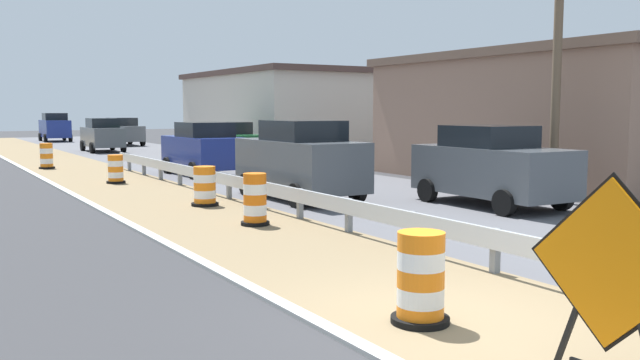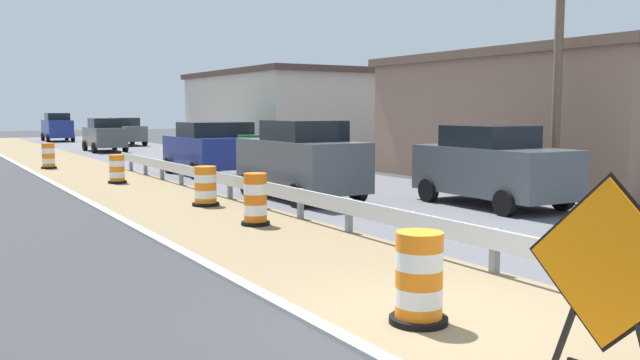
{
  "view_description": "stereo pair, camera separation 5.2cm",
  "coord_description": "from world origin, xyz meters",
  "px_view_note": "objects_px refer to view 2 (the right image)",
  "views": [
    {
      "loc": [
        -5.28,
        -5.95,
        2.53
      ],
      "look_at": [
        1.48,
        5.31,
        1.16
      ],
      "focal_mm": 38.21,
      "sensor_mm": 36.0,
      "label": 1
    },
    {
      "loc": [
        -5.23,
        -5.97,
        2.53
      ],
      "look_at": [
        1.48,
        5.31,
        1.16
      ],
      "focal_mm": 38.21,
      "sensor_mm": 36.0,
      "label": 2
    }
  ],
  "objects_px": {
    "traffic_barrel_far": "(117,170)",
    "car_distant_b": "(104,135)",
    "traffic_barrel_nearest": "(419,282)",
    "traffic_barrel_farther": "(48,157)",
    "car_mid_far_lane": "(125,131)",
    "traffic_barrel_mid": "(206,188)",
    "car_distant_a": "(492,166)",
    "car_trailing_near_lane": "(230,142)",
    "traffic_barrel_close": "(255,202)",
    "warning_sign_diamond": "(606,272)",
    "car_lead_near_lane": "(57,127)",
    "car_trailing_far_lane": "(301,160)",
    "car_lead_far_lane": "(205,149)",
    "utility_pole_near": "(560,20)"
  },
  "relations": [
    {
      "from": "traffic_barrel_close",
      "to": "utility_pole_near",
      "type": "height_order",
      "value": "utility_pole_near"
    },
    {
      "from": "car_mid_far_lane",
      "to": "car_distant_b",
      "type": "xyz_separation_m",
      "value": [
        -2.97,
        -6.59,
        0.03
      ]
    },
    {
      "from": "traffic_barrel_far",
      "to": "car_lead_far_lane",
      "type": "xyz_separation_m",
      "value": [
        3.68,
        1.24,
        0.58
      ]
    },
    {
      "from": "traffic_barrel_far",
      "to": "warning_sign_diamond",
      "type": "bearing_deg",
      "value": -91.59
    },
    {
      "from": "warning_sign_diamond",
      "to": "car_trailing_far_lane",
      "type": "bearing_deg",
      "value": -113.43
    },
    {
      "from": "car_lead_near_lane",
      "to": "car_trailing_near_lane",
      "type": "distance_m",
      "value": 27.39
    },
    {
      "from": "warning_sign_diamond",
      "to": "car_lead_near_lane",
      "type": "bearing_deg",
      "value": -100.94
    },
    {
      "from": "traffic_barrel_far",
      "to": "car_trailing_near_lane",
      "type": "height_order",
      "value": "car_trailing_near_lane"
    },
    {
      "from": "traffic_barrel_close",
      "to": "traffic_barrel_farther",
      "type": "bearing_deg",
      "value": 94.81
    },
    {
      "from": "car_lead_near_lane",
      "to": "car_distant_b",
      "type": "distance_m",
      "value": 15.29
    },
    {
      "from": "traffic_barrel_mid",
      "to": "car_distant_b",
      "type": "relative_size",
      "value": 0.25
    },
    {
      "from": "traffic_barrel_mid",
      "to": "car_lead_near_lane",
      "type": "bearing_deg",
      "value": 85.43
    },
    {
      "from": "traffic_barrel_nearest",
      "to": "car_mid_far_lane",
      "type": "distance_m",
      "value": 42.73
    },
    {
      "from": "car_trailing_far_lane",
      "to": "car_distant_a",
      "type": "distance_m",
      "value": 5.24
    },
    {
      "from": "traffic_barrel_mid",
      "to": "car_trailing_near_lane",
      "type": "height_order",
      "value": "car_trailing_near_lane"
    },
    {
      "from": "traffic_barrel_mid",
      "to": "traffic_barrel_far",
      "type": "relative_size",
      "value": 1.06
    },
    {
      "from": "traffic_barrel_nearest",
      "to": "traffic_barrel_farther",
      "type": "height_order",
      "value": "traffic_barrel_nearest"
    },
    {
      "from": "car_mid_far_lane",
      "to": "car_trailing_near_lane",
      "type": "bearing_deg",
      "value": -2.02
    },
    {
      "from": "car_lead_near_lane",
      "to": "car_distant_a",
      "type": "xyz_separation_m",
      "value": [
        3.23,
        -43.97,
        -0.06
      ]
    },
    {
      "from": "car_lead_near_lane",
      "to": "car_trailing_near_lane",
      "type": "relative_size",
      "value": 0.95
    },
    {
      "from": "traffic_barrel_farther",
      "to": "utility_pole_near",
      "type": "relative_size",
      "value": 0.11
    },
    {
      "from": "traffic_barrel_far",
      "to": "car_distant_b",
      "type": "height_order",
      "value": "car_distant_b"
    },
    {
      "from": "traffic_barrel_nearest",
      "to": "car_mid_far_lane",
      "type": "xyz_separation_m",
      "value": [
        7.69,
        42.03,
        0.47
      ]
    },
    {
      "from": "traffic_barrel_farther",
      "to": "car_mid_far_lane",
      "type": "relative_size",
      "value": 0.25
    },
    {
      "from": "traffic_barrel_nearest",
      "to": "car_distant_b",
      "type": "relative_size",
      "value": 0.26
    },
    {
      "from": "traffic_barrel_farther",
      "to": "car_distant_a",
      "type": "xyz_separation_m",
      "value": [
        8.08,
        -17.93,
        0.56
      ]
    },
    {
      "from": "traffic_barrel_farther",
      "to": "car_trailing_far_lane",
      "type": "xyz_separation_m",
      "value": [
        4.45,
        -14.15,
        0.62
      ]
    },
    {
      "from": "traffic_barrel_nearest",
      "to": "traffic_barrel_farther",
      "type": "bearing_deg",
      "value": 90.4
    },
    {
      "from": "traffic_barrel_far",
      "to": "car_distant_b",
      "type": "distance_m",
      "value": 18.51
    },
    {
      "from": "traffic_barrel_close",
      "to": "utility_pole_near",
      "type": "relative_size",
      "value": 0.12
    },
    {
      "from": "traffic_barrel_nearest",
      "to": "car_lead_far_lane",
      "type": "bearing_deg",
      "value": 76.23
    },
    {
      "from": "car_trailing_near_lane",
      "to": "traffic_barrel_nearest",
      "type": "bearing_deg",
      "value": -18.4
    },
    {
      "from": "traffic_barrel_nearest",
      "to": "car_distant_b",
      "type": "bearing_deg",
      "value": 82.41
    },
    {
      "from": "warning_sign_diamond",
      "to": "car_mid_far_lane",
      "type": "height_order",
      "value": "warning_sign_diamond"
    },
    {
      "from": "car_distant_b",
      "to": "traffic_barrel_far",
      "type": "bearing_deg",
      "value": 169.08
    },
    {
      "from": "traffic_barrel_nearest",
      "to": "car_lead_near_lane",
      "type": "xyz_separation_m",
      "value": [
        4.67,
        50.73,
        0.61
      ]
    },
    {
      "from": "car_trailing_near_lane",
      "to": "car_distant_a",
      "type": "distance_m",
      "value": 16.76
    },
    {
      "from": "car_trailing_near_lane",
      "to": "car_distant_b",
      "type": "relative_size",
      "value": 1.03
    },
    {
      "from": "traffic_barrel_close",
      "to": "traffic_barrel_mid",
      "type": "height_order",
      "value": "traffic_barrel_close"
    },
    {
      "from": "traffic_barrel_close",
      "to": "traffic_barrel_far",
      "type": "height_order",
      "value": "traffic_barrel_close"
    },
    {
      "from": "traffic_barrel_far",
      "to": "car_distant_a",
      "type": "relative_size",
      "value": 0.22
    },
    {
      "from": "traffic_barrel_nearest",
      "to": "car_trailing_near_lane",
      "type": "relative_size",
      "value": 0.25
    },
    {
      "from": "car_trailing_near_lane",
      "to": "car_distant_a",
      "type": "height_order",
      "value": "car_distant_a"
    },
    {
      "from": "car_trailing_near_lane",
      "to": "warning_sign_diamond",
      "type": "bearing_deg",
      "value": -16.23
    },
    {
      "from": "car_mid_far_lane",
      "to": "car_distant_a",
      "type": "bearing_deg",
      "value": -1.75
    },
    {
      "from": "car_trailing_near_lane",
      "to": "utility_pole_near",
      "type": "relative_size",
      "value": 0.46
    },
    {
      "from": "traffic_barrel_far",
      "to": "car_trailing_far_lane",
      "type": "xyz_separation_m",
      "value": [
        3.42,
        -6.81,
        0.67
      ]
    },
    {
      "from": "traffic_barrel_mid",
      "to": "traffic_barrel_close",
      "type": "bearing_deg",
      "value": -92.83
    },
    {
      "from": "warning_sign_diamond",
      "to": "car_distant_b",
      "type": "xyz_separation_m",
      "value": [
        4.4,
        37.71,
        -0.06
      ]
    },
    {
      "from": "traffic_barrel_farther",
      "to": "car_distant_b",
      "type": "bearing_deg",
      "value": 65.53
    }
  ]
}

